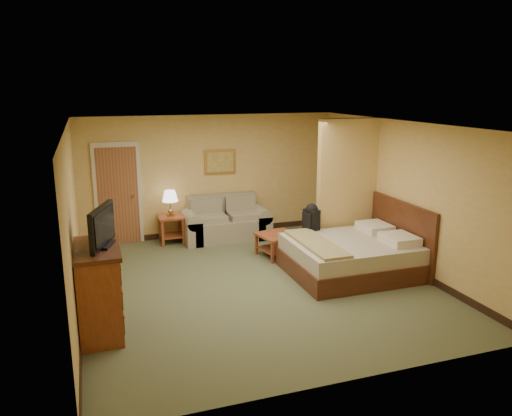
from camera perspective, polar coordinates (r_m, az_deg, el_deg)
name	(u,v)px	position (r m, az deg, el deg)	size (l,w,h in m)	color
floor	(256,283)	(8.35, -0.05, -8.59)	(6.00, 6.00, 0.00)	#545B3B
ceiling	(256,125)	(7.75, -0.05, 9.49)	(6.00, 6.00, 0.00)	white
back_wall	(211,176)	(10.78, -5.19, 3.67)	(5.50, 0.02, 2.60)	tan
left_wall	(73,222)	(7.56, -20.21, -1.48)	(0.02, 6.00, 2.60)	tan
right_wall	(403,195)	(9.19, 16.42, 1.41)	(0.02, 6.00, 2.60)	tan
partition	(347,188)	(9.64, 10.35, 2.30)	(1.20, 0.15, 2.60)	tan
door	(118,195)	(10.52, -15.49, 1.48)	(0.94, 0.16, 2.10)	beige
baseboard	(212,231)	(11.05, -5.04, -2.68)	(5.50, 0.02, 0.12)	black
loveseat	(226,225)	(10.65, -3.47, -1.95)	(1.82, 0.85, 0.92)	gray
side_table	(171,225)	(10.46, -9.67, -1.94)	(0.53, 0.53, 0.58)	brown
table_lamp	(170,197)	(10.32, -9.80, 1.27)	(0.32, 0.32, 0.53)	#A4783C
coffee_table	(277,240)	(9.54, 2.47, -3.71)	(0.80, 0.80, 0.44)	brown
wall_picture	(220,162)	(10.75, -4.14, 5.29)	(0.69, 0.04, 0.54)	#B78E3F
dresser	(99,290)	(6.87, -17.53, -8.94)	(0.59, 1.12, 1.19)	brown
tv	(102,228)	(6.60, -17.18, -2.16)	(0.34, 0.82, 0.52)	black
bed	(356,255)	(8.87, 11.38, -5.26)	(2.20, 1.87, 1.21)	#431E0F
backpack	(312,216)	(9.24, 6.38, -0.90)	(0.26, 0.33, 0.49)	black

